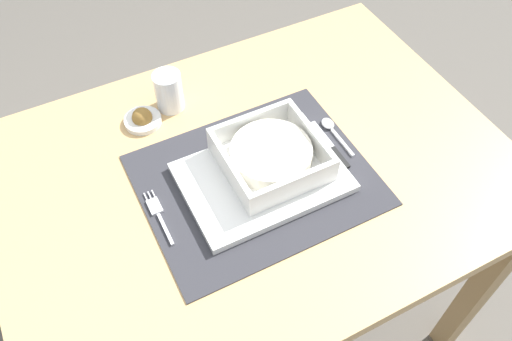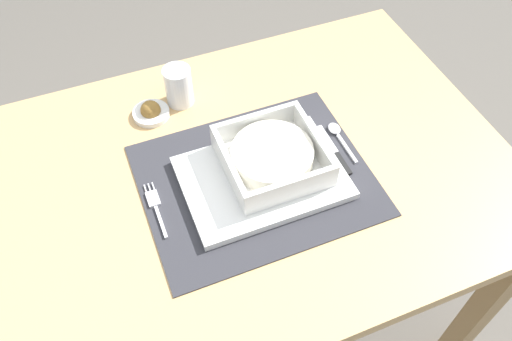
{
  "view_description": "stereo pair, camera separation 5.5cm",
  "coord_description": "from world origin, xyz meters",
  "px_view_note": "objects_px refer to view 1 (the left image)",
  "views": [
    {
      "loc": [
        -0.29,
        -0.57,
        1.49
      ],
      "look_at": [
        -0.01,
        -0.03,
        0.73
      ],
      "focal_mm": 36.6,
      "sensor_mm": 36.0,
      "label": 1
    },
    {
      "loc": [
        -0.24,
        -0.59,
        1.49
      ],
      "look_at": [
        -0.01,
        -0.03,
        0.73
      ],
      "focal_mm": 36.6,
      "sensor_mm": 36.0,
      "label": 2
    }
  ],
  "objects_px": {
    "butter_knife": "(332,147)",
    "drinking_glass": "(169,93)",
    "fork": "(158,213)",
    "spoon": "(331,127)",
    "condiment_saucer": "(143,119)",
    "dining_table": "(254,197)",
    "porridge_bowl": "(271,156)"
  },
  "relations": [
    {
      "from": "drinking_glass",
      "to": "spoon",
      "type": "bearing_deg",
      "value": -38.85
    },
    {
      "from": "dining_table",
      "to": "fork",
      "type": "bearing_deg",
      "value": -175.32
    },
    {
      "from": "fork",
      "to": "porridge_bowl",
      "type": "bearing_deg",
      "value": -2.94
    },
    {
      "from": "dining_table",
      "to": "fork",
      "type": "xyz_separation_m",
      "value": [
        -0.2,
        -0.02,
        0.1
      ]
    },
    {
      "from": "fork",
      "to": "condiment_saucer",
      "type": "relative_size",
      "value": 1.65
    },
    {
      "from": "porridge_bowl",
      "to": "spoon",
      "type": "distance_m",
      "value": 0.17
    },
    {
      "from": "fork",
      "to": "butter_knife",
      "type": "distance_m",
      "value": 0.36
    },
    {
      "from": "butter_knife",
      "to": "condiment_saucer",
      "type": "relative_size",
      "value": 1.76
    },
    {
      "from": "butter_knife",
      "to": "drinking_glass",
      "type": "distance_m",
      "value": 0.36
    },
    {
      "from": "fork",
      "to": "butter_knife",
      "type": "relative_size",
      "value": 0.94
    },
    {
      "from": "fork",
      "to": "drinking_glass",
      "type": "bearing_deg",
      "value": 61.09
    },
    {
      "from": "butter_knife",
      "to": "drinking_glass",
      "type": "xyz_separation_m",
      "value": [
        -0.24,
        0.26,
        0.03
      ]
    },
    {
      "from": "spoon",
      "to": "butter_knife",
      "type": "relative_size",
      "value": 0.82
    },
    {
      "from": "dining_table",
      "to": "fork",
      "type": "height_order",
      "value": "fork"
    },
    {
      "from": "dining_table",
      "to": "butter_knife",
      "type": "xyz_separation_m",
      "value": [
        0.16,
        -0.03,
        0.1
      ]
    },
    {
      "from": "spoon",
      "to": "drinking_glass",
      "type": "relative_size",
      "value": 1.28
    },
    {
      "from": "dining_table",
      "to": "drinking_glass",
      "type": "relative_size",
      "value": 11.49
    },
    {
      "from": "fork",
      "to": "spoon",
      "type": "relative_size",
      "value": 1.14
    },
    {
      "from": "condiment_saucer",
      "to": "spoon",
      "type": "bearing_deg",
      "value": -30.26
    },
    {
      "from": "dining_table",
      "to": "condiment_saucer",
      "type": "distance_m",
      "value": 0.28
    },
    {
      "from": "dining_table",
      "to": "porridge_bowl",
      "type": "height_order",
      "value": "porridge_bowl"
    },
    {
      "from": "porridge_bowl",
      "to": "drinking_glass",
      "type": "relative_size",
      "value": 2.1
    },
    {
      "from": "butter_knife",
      "to": "drinking_glass",
      "type": "bearing_deg",
      "value": 133.87
    },
    {
      "from": "dining_table",
      "to": "spoon",
      "type": "xyz_separation_m",
      "value": [
        0.19,
        0.02,
        0.11
      ]
    },
    {
      "from": "spoon",
      "to": "condiment_saucer",
      "type": "xyz_separation_m",
      "value": [
        -0.34,
        0.2,
        0.0
      ]
    },
    {
      "from": "butter_knife",
      "to": "condiment_saucer",
      "type": "distance_m",
      "value": 0.39
    },
    {
      "from": "fork",
      "to": "condiment_saucer",
      "type": "xyz_separation_m",
      "value": [
        0.05,
        0.23,
        0.01
      ]
    },
    {
      "from": "butter_knife",
      "to": "condiment_saucer",
      "type": "height_order",
      "value": "condiment_saucer"
    },
    {
      "from": "butter_knife",
      "to": "spoon",
      "type": "bearing_deg",
      "value": 60.96
    },
    {
      "from": "dining_table",
      "to": "fork",
      "type": "distance_m",
      "value": 0.23
    },
    {
      "from": "dining_table",
      "to": "drinking_glass",
      "type": "bearing_deg",
      "value": 109.05
    },
    {
      "from": "dining_table",
      "to": "drinking_glass",
      "type": "height_order",
      "value": "drinking_glass"
    }
  ]
}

